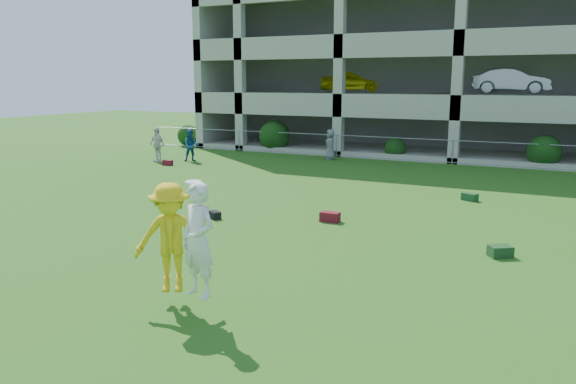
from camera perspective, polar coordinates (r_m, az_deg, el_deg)
The scene contains 13 objects.
ground at distance 10.62m, azimuth -2.58°, elevation -10.75°, with size 100.00×100.00×0.00m, color #235114.
bystander_a at distance 28.45m, azimuth -9.80°, elevation 4.68°, with size 0.77×0.60×1.58m, color navy.
bystander_b at distance 28.60m, azimuth -13.16°, elevation 4.70°, with size 1.00×0.42×1.71m, color silver.
bystander_c at distance 28.68m, azimuth 4.33°, elevation 4.82°, with size 0.76×0.49×1.55m, color slate.
bag_red_a at distance 16.13m, azimuth 4.29°, elevation -2.54°, with size 0.55×0.30×0.28m, color #540E1E.
bag_black_b at distance 16.59m, azimuth -7.46°, elevation -2.32°, with size 0.40×0.25×0.22m, color black.
bag_green_c at distance 13.83m, azimuth 20.75°, elevation -5.65°, with size 0.50×0.35×0.26m, color #123219.
bag_red_f at distance 27.42m, azimuth -12.13°, elevation 2.93°, with size 0.45×0.28×0.24m, color #5A0F19.
bag_green_g at distance 19.88m, azimuth 17.98°, elevation -0.47°, with size 0.50×0.30×0.25m, color #163513.
frisbee_contest at distance 10.00m, azimuth -11.15°, elevation -4.63°, with size 1.89×1.26×2.07m.
parking_garage at distance 36.69m, azimuth 19.31°, elevation 13.84°, with size 30.00×14.00×12.00m.
fence at distance 28.23m, azimuth 16.37°, elevation 3.96°, with size 36.06×0.06×1.20m.
shrub_row at distance 28.42m, azimuth 25.90°, elevation 5.16°, with size 34.38×2.52×3.50m.
Camera 1 is at (4.77, -8.62, 3.98)m, focal length 35.00 mm.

